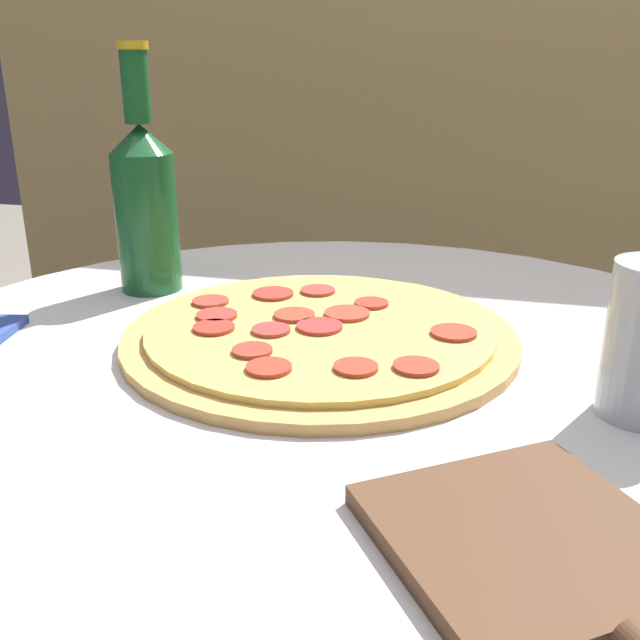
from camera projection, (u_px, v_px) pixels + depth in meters
name	position (u px, v px, depth m)	size (l,w,h in m)	color
table	(335.00, 576.00, 0.66)	(0.85, 0.85, 0.78)	silver
fence_panel	(435.00, 181.00, 1.30)	(1.73, 0.04, 1.61)	tan
pizza	(319.00, 333.00, 0.63)	(0.35, 0.35, 0.02)	tan
beer_bottle	(145.00, 200.00, 0.75)	(0.07, 0.07, 0.25)	#195628
pizza_paddle	(558.00, 570.00, 0.34)	(0.22, 0.26, 0.02)	brown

